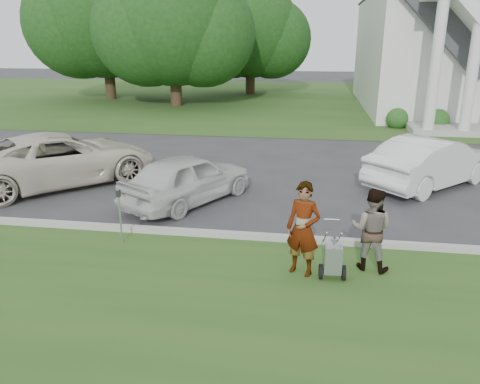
% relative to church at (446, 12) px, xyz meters
% --- Properties ---
extents(ground, '(120.00, 120.00, 0.00)m').
position_rel_church_xyz_m(ground, '(-9.00, -23.11, -5.94)').
color(ground, '#333335').
rests_on(ground, ground).
extents(grass_strip, '(80.00, 7.00, 0.01)m').
position_rel_church_xyz_m(grass_strip, '(-9.00, -26.11, -5.93)').
color(grass_strip, '#2A4F1B').
rests_on(grass_strip, ground).
extents(church_lawn, '(80.00, 30.00, 0.01)m').
position_rel_church_xyz_m(church_lawn, '(-9.00, 3.89, -5.93)').
color(church_lawn, '#2A4F1B').
rests_on(church_lawn, ground).
extents(curb, '(80.00, 0.18, 0.15)m').
position_rel_church_xyz_m(curb, '(-9.00, -22.56, -5.86)').
color(curb, '#9E9E93').
rests_on(curb, ground).
extents(church, '(9.19, 19.00, 24.10)m').
position_rel_church_xyz_m(church, '(0.00, 0.00, 0.00)').
color(church, white).
rests_on(church, ground).
extents(tree_left, '(10.63, 8.40, 9.71)m').
position_rel_church_xyz_m(tree_left, '(-17.01, -1.13, -0.83)').
color(tree_left, '#332316').
rests_on(tree_left, ground).
extents(tree_far, '(11.64, 9.20, 10.73)m').
position_rel_church_xyz_m(tree_far, '(-23.01, 1.87, -0.25)').
color(tree_far, '#332316').
rests_on(tree_far, ground).
extents(tree_back, '(9.61, 7.60, 8.89)m').
position_rel_church_xyz_m(tree_back, '(-13.01, 6.87, -1.21)').
color(tree_back, '#332316').
rests_on(tree_back, ground).
extents(striping_cart, '(0.51, 0.99, 0.91)m').
position_rel_church_xyz_m(striping_cart, '(-7.31, -24.15, -5.55)').
color(striping_cart, black).
rests_on(striping_cart, ground).
extents(person_left, '(0.78, 0.66, 1.83)m').
position_rel_church_xyz_m(person_left, '(-7.89, -24.02, -5.02)').
color(person_left, '#999999').
rests_on(person_left, ground).
extents(person_right, '(0.95, 0.84, 1.66)m').
position_rel_church_xyz_m(person_right, '(-6.59, -23.62, -5.11)').
color(person_right, '#999999').
rests_on(person_right, ground).
extents(parking_meter_near, '(0.09, 0.08, 1.27)m').
position_rel_church_xyz_m(parking_meter_near, '(-11.88, -23.22, -5.14)').
color(parking_meter_near, '#979A9F').
rests_on(parking_meter_near, ground).
extents(car_a, '(5.98, 6.01, 1.61)m').
position_rel_church_xyz_m(car_a, '(-15.46, -19.16, -5.13)').
color(car_a, beige).
rests_on(car_a, ground).
extents(car_b, '(3.41, 4.36, 1.39)m').
position_rel_church_xyz_m(car_b, '(-11.13, -20.29, -5.24)').
color(car_b, silver).
rests_on(car_b, ground).
extents(car_d, '(4.47, 4.44, 1.54)m').
position_rel_church_xyz_m(car_d, '(-4.15, -17.68, -5.17)').
color(car_d, silver).
rests_on(car_d, ground).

